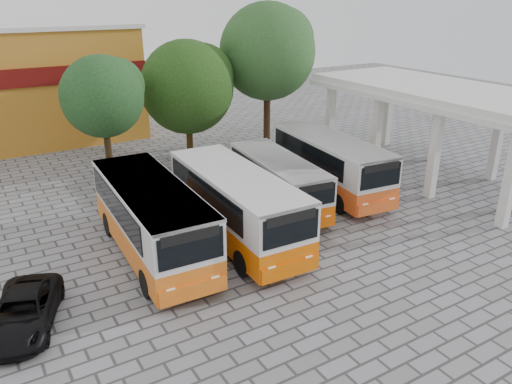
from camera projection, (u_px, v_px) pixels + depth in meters
ground at (339, 245)px, 21.92m from camera, size 90.00×90.00×0.00m
terminal_shelter at (442, 95)px, 28.31m from camera, size 6.80×15.80×5.40m
bus_far_left at (152, 216)px, 20.40m from camera, size 3.02×8.88×3.17m
bus_centre_left at (236, 202)px, 21.73m from camera, size 2.95×8.86×3.16m
bus_centre_right at (278, 179)px, 25.26m from camera, size 3.02×7.56×2.65m
bus_far_right at (330, 161)px, 27.18m from camera, size 3.41×8.74×3.07m
tree_left at (103, 94)px, 27.21m from camera, size 4.74×4.51×7.31m
tree_middle at (188, 84)px, 31.88m from camera, size 6.29×5.99×7.70m
tree_right at (268, 48)px, 34.34m from camera, size 6.98×6.65×9.87m
parked_car at (23, 312)px, 16.36m from camera, size 3.31×4.65×1.18m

